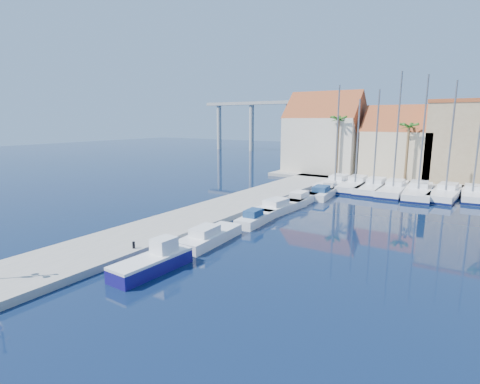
# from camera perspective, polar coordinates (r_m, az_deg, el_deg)

# --- Properties ---
(ground) EXTENTS (260.00, 260.00, 0.00)m
(ground) POSITION_cam_1_polar(r_m,az_deg,el_deg) (21.72, -8.12, -14.45)
(ground) COLOR #081832
(ground) RESTS_ON ground
(quay_west) EXTENTS (6.00, 77.00, 0.50)m
(quay_west) POSITION_cam_1_polar(r_m,az_deg,el_deg) (36.89, -4.84, -3.23)
(quay_west) COLOR gray
(quay_west) RESTS_ON ground
(shore_north) EXTENTS (54.00, 16.00, 0.50)m
(shore_north) POSITION_cam_1_polar(r_m,az_deg,el_deg) (63.33, 30.03, 1.30)
(shore_north) COLOR gray
(shore_north) RESTS_ON ground
(bollard) EXTENTS (0.19, 0.19, 0.48)m
(bollard) POSITION_cam_1_polar(r_m,az_deg,el_deg) (27.18, -15.90, -7.78)
(bollard) COLOR black
(bollard) RESTS_ON quay_west
(fishing_boat) EXTENTS (1.98, 5.51, 1.91)m
(fishing_boat) POSITION_cam_1_polar(r_m,az_deg,el_deg) (24.18, -13.05, -10.27)
(fishing_boat) COLOR navy
(fishing_boat) RESTS_ON ground
(motorboat_west_0) EXTENTS (2.48, 6.55, 1.40)m
(motorboat_west_0) POSITION_cam_1_polar(r_m,az_deg,el_deg) (28.88, -4.74, -6.74)
(motorboat_west_0) COLOR white
(motorboat_west_0) RESTS_ON ground
(motorboat_west_1) EXTENTS (1.98, 5.29, 1.40)m
(motorboat_west_1) POSITION_cam_1_polar(r_m,az_deg,el_deg) (33.94, 2.37, -4.01)
(motorboat_west_1) COLOR white
(motorboat_west_1) RESTS_ON ground
(motorboat_west_2) EXTENTS (2.94, 7.50, 1.40)m
(motorboat_west_2) POSITION_cam_1_polar(r_m,az_deg,el_deg) (38.59, 6.01, -2.22)
(motorboat_west_2) COLOR white
(motorboat_west_2) RESTS_ON ground
(motorboat_west_3) EXTENTS (2.17, 6.59, 1.40)m
(motorboat_west_3) POSITION_cam_1_polar(r_m,az_deg,el_deg) (42.76, 9.27, -1.00)
(motorboat_west_3) COLOR white
(motorboat_west_3) RESTS_ON ground
(motorboat_west_4) EXTENTS (2.98, 7.43, 1.40)m
(motorboat_west_4) POSITION_cam_1_polar(r_m,az_deg,el_deg) (46.86, 12.43, -0.07)
(motorboat_west_4) COLOR white
(motorboat_west_4) RESTS_ON ground
(motorboat_west_5) EXTENTS (2.28, 5.80, 1.40)m
(motorboat_west_5) POSITION_cam_1_polar(r_m,az_deg,el_deg) (50.18, 13.65, 0.60)
(motorboat_west_5) COLOR white
(motorboat_west_5) RESTS_ON ground
(sailboat_0) EXTENTS (2.82, 10.47, 13.75)m
(sailboat_0) POSITION_cam_1_polar(r_m,az_deg,el_deg) (53.88, 14.47, 1.35)
(sailboat_0) COLOR white
(sailboat_0) RESTS_ON ground
(sailboat_1) EXTENTS (3.55, 11.11, 11.90)m
(sailboat_1) POSITION_cam_1_polar(r_m,az_deg,el_deg) (53.49, 17.26, 1.11)
(sailboat_1) COLOR white
(sailboat_1) RESTS_ON ground
(sailboat_2) EXTENTS (2.97, 10.86, 12.99)m
(sailboat_2) POSITION_cam_1_polar(r_m,az_deg,el_deg) (52.54, 19.77, 0.80)
(sailboat_2) COLOR white
(sailboat_2) RESTS_ON ground
(sailboat_3) EXTENTS (3.14, 10.68, 14.99)m
(sailboat_3) POSITION_cam_1_polar(r_m,az_deg,el_deg) (51.71, 22.38, 0.49)
(sailboat_3) COLOR white
(sailboat_3) RESTS_ON ground
(sailboat_4) EXTENTS (3.90, 11.49, 14.42)m
(sailboat_4) POSITION_cam_1_polar(r_m,az_deg,el_deg) (51.25, 25.52, 0.14)
(sailboat_4) COLOR white
(sailboat_4) RESTS_ON ground
(sailboat_5) EXTENTS (3.55, 10.77, 13.67)m
(sailboat_5) POSITION_cam_1_polar(r_m,az_deg,el_deg) (51.62, 28.92, -0.09)
(sailboat_5) COLOR white
(sailboat_5) RESTS_ON ground
(sailboat_6) EXTENTS (2.72, 8.64, 14.48)m
(sailboat_6) POSITION_cam_1_polar(r_m,az_deg,el_deg) (52.15, 31.86, -0.22)
(sailboat_6) COLOR white
(sailboat_6) RESTS_ON ground
(building_0) EXTENTS (12.30, 9.00, 13.50)m
(building_0) POSITION_cam_1_polar(r_m,az_deg,el_deg) (65.86, 12.77, 8.32)
(building_0) COLOR beige
(building_0) RESTS_ON shore_north
(building_1) EXTENTS (10.30, 8.00, 11.00)m
(building_1) POSITION_cam_1_polar(r_m,az_deg,el_deg) (62.73, 23.09, 6.47)
(building_1) COLOR beige
(building_1) RESTS_ON shore_north
(palm_0) EXTENTS (2.60, 2.60, 10.15)m
(palm_0) POSITION_cam_1_polar(r_m,az_deg,el_deg) (59.75, 14.80, 10.44)
(palm_0) COLOR brown
(palm_0) RESTS_ON shore_north
(palm_1) EXTENTS (2.60, 2.60, 9.15)m
(palm_1) POSITION_cam_1_polar(r_m,az_deg,el_deg) (57.35, 24.37, 8.88)
(palm_1) COLOR brown
(palm_1) RESTS_ON shore_north
(viaduct) EXTENTS (48.00, 2.20, 14.45)m
(viaduct) POSITION_cam_1_polar(r_m,az_deg,el_deg) (109.80, 4.93, 11.45)
(viaduct) COLOR #9E9E99
(viaduct) RESTS_ON ground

